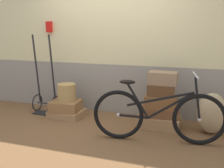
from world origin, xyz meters
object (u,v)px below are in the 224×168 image
suitcase_6 (163,78)px  burlap_sack (212,113)px  suitcase_3 (159,111)px  bicycle (157,116)px  suitcase_4 (161,102)px  suitcase_2 (159,122)px  wicker_basket (67,92)px  luggage_trolley (45,96)px  suitcase_0 (67,113)px  suitcase_1 (66,106)px  suitcase_5 (161,90)px

suitcase_6 → burlap_sack: bearing=1.0°
suitcase_3 → bicycle: (0.05, -0.54, 0.11)m
suitcase_4 → burlap_sack: bearing=1.9°
suitcase_2 → wicker_basket: 1.65m
suitcase_3 → suitcase_6: size_ratio=1.38×
suitcase_3 → luggage_trolley: (-2.12, 0.10, 0.06)m
suitcase_3 → suitcase_6: 0.53m
suitcase_0 → suitcase_6: size_ratio=1.35×
suitcase_0 → suitcase_1: (-0.01, -0.02, 0.15)m
burlap_sack → bicycle: (-0.72, -0.55, 0.07)m
suitcase_6 → suitcase_3: bearing=-154.1°
suitcase_4 → luggage_trolley: (-2.14, 0.12, -0.11)m
suitcase_2 → luggage_trolley: 2.14m
suitcase_2 → burlap_sack: size_ratio=1.06×
suitcase_1 → suitcase_2: size_ratio=0.75×
burlap_sack → bicycle: 0.91m
suitcase_4 → suitcase_6: bearing=74.9°
suitcase_3 → suitcase_6: suitcase_6 is taller
burlap_sack → luggage_trolley: bearing=178.2°
suitcase_0 → bicycle: 1.78m
suitcase_0 → luggage_trolley: 0.57m
suitcase_2 → bicycle: (0.05, -0.52, 0.28)m
suitcase_1 → wicker_basket: wicker_basket is taller
suitcase_0 → suitcase_6: suitcase_6 is taller
suitcase_1 → burlap_sack: bearing=-4.2°
suitcase_6 → suitcase_1: bearing=-176.8°
suitcase_1 → suitcase_4: bearing=-5.0°
suitcase_4 → suitcase_5: suitcase_5 is taller
suitcase_0 → wicker_basket: wicker_basket is taller
suitcase_5 → suitcase_6: (0.02, 0.03, 0.18)m
suitcase_4 → suitcase_6: 0.37m
suitcase_2 → suitcase_3: (0.00, 0.02, 0.17)m
suitcase_2 → wicker_basket: size_ratio=2.05×
wicker_basket → burlap_sack: burlap_sack is taller
suitcase_0 → suitcase_2: suitcase_2 is taller
suitcase_1 → suitcase_3: (1.63, 0.03, 0.06)m
wicker_basket → suitcase_3: bearing=0.2°
suitcase_1 → suitcase_0: bearing=64.5°
luggage_trolley → burlap_sack: (2.89, -0.09, -0.01)m
suitcase_5 → burlap_sack: suitcase_5 is taller
suitcase_3 → bicycle: size_ratio=0.33×
suitcase_2 → suitcase_4: suitcase_4 is taller
wicker_basket → suitcase_4: bearing=-0.8°
wicker_basket → luggage_trolley: (-0.51, 0.10, -0.13)m
suitcase_4 → bicycle: bearing=-87.8°
suitcase_5 → bicycle: (0.03, -0.53, -0.24)m
suitcase_2 → wicker_basket: wicker_basket is taller
suitcase_5 → wicker_basket: suitcase_5 is taller
suitcase_4 → burlap_sack: 0.76m
suitcase_4 → suitcase_5: (-0.01, 0.01, 0.18)m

